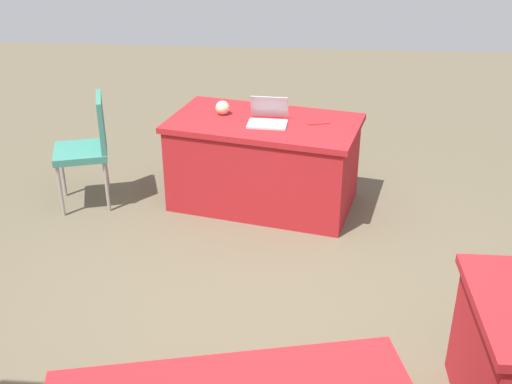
{
  "coord_description": "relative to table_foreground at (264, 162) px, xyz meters",
  "views": [
    {
      "loc": [
        -0.25,
        3.37,
        2.63
      ],
      "look_at": [
        0.04,
        -0.06,
        0.9
      ],
      "focal_mm": 44.84,
      "sensor_mm": 36.0,
      "label": 1
    }
  ],
  "objects": [
    {
      "name": "scissors_red",
      "position": [
        -0.46,
        0.04,
        0.39
      ],
      "size": [
        0.18,
        0.08,
        0.01
      ],
      "primitive_type": "cube",
      "rotation": [
        0.0,
        0.0,
        0.26
      ],
      "color": "red",
      "rests_on": "table_foreground"
    },
    {
      "name": "table_foreground",
      "position": [
        0.0,
        0.0,
        0.0
      ],
      "size": [
        1.73,
        1.2,
        0.77
      ],
      "rotation": [
        0.0,
        0.0,
        -0.23
      ],
      "color": "#AD1E23",
      "rests_on": "ground"
    },
    {
      "name": "ground_plane",
      "position": [
        -0.11,
        1.66,
        -0.39
      ],
      "size": [
        14.4,
        14.4,
        0.0
      ],
      "primitive_type": "plane",
      "color": "brown"
    },
    {
      "name": "chair_tucked_left",
      "position": [
        1.49,
        0.13,
        0.17
      ],
      "size": [
        0.55,
        0.55,
        0.97
      ],
      "rotation": [
        0.0,
        0.0,
        -1.26
      ],
      "color": "#9E9993",
      "rests_on": "ground"
    },
    {
      "name": "yarn_ball",
      "position": [
        0.37,
        -0.12,
        0.44
      ],
      "size": [
        0.12,
        0.12,
        0.12
      ],
      "primitive_type": "sphere",
      "color": "beige",
      "rests_on": "table_foreground"
    },
    {
      "name": "laptop_silver",
      "position": [
        -0.04,
        0.06,
        0.42
      ],
      "size": [
        0.33,
        0.31,
        0.21
      ],
      "rotation": [
        0.0,
        0.0,
        -0.06
      ],
      "color": "silver",
      "rests_on": "table_foreground"
    }
  ]
}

